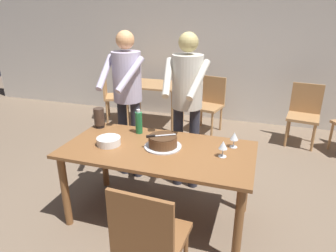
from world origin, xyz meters
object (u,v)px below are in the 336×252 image
at_px(cake_knife, 155,136).
at_px(water_bottle, 139,122).
at_px(main_dining_table, 158,158).
at_px(wine_glass_far, 234,137).
at_px(hurricane_lamp, 99,118).
at_px(person_cutting_cake, 187,96).
at_px(background_table, 154,93).
at_px(background_chair_0, 209,102).
at_px(cake_on_platter, 163,142).
at_px(chair_near_side, 149,237).
at_px(wine_glass_near, 223,146).
at_px(background_chair_3, 304,112).
at_px(plate_stack, 109,141).
at_px(person_standing_beside, 127,90).
at_px(background_chair_1, 112,94).

relative_size(cake_knife, water_bottle, 0.98).
distance_m(main_dining_table, water_bottle, 0.47).
relative_size(wine_glass_far, hurricane_lamp, 0.69).
bearing_deg(cake_knife, person_cutting_cake, 79.41).
height_order(background_table, background_chair_0, background_chair_0).
xyz_separation_m(cake_on_platter, chair_near_side, (0.19, -0.85, -0.31)).
bearing_deg(hurricane_lamp, wine_glass_near, -11.93).
distance_m(cake_on_platter, background_chair_0, 2.43).
xyz_separation_m(cake_on_platter, wine_glass_far, (0.61, 0.20, 0.05)).
bearing_deg(hurricane_lamp, cake_knife, -21.89).
bearing_deg(background_chair_3, cake_on_platter, -121.52).
bearing_deg(person_cutting_cake, cake_knife, -100.59).
relative_size(chair_near_side, background_chair_3, 1.00).
distance_m(chair_near_side, background_table, 3.44).
bearing_deg(cake_on_platter, water_bottle, 144.19).
bearing_deg(chair_near_side, hurricane_lamp, 131.85).
xyz_separation_m(cake_on_platter, plate_stack, (-0.49, -0.10, -0.02)).
distance_m(wine_glass_far, background_table, 2.72).
distance_m(person_standing_beside, background_chair_3, 2.74).
relative_size(person_standing_beside, background_chair_1, 1.91).
height_order(wine_glass_far, person_cutting_cake, person_cutting_cake).
bearing_deg(person_cutting_cake, wine_glass_far, -36.72).
relative_size(person_standing_beside, background_table, 1.72).
bearing_deg(plate_stack, chair_near_side, -47.32).
bearing_deg(hurricane_lamp, plate_stack, -49.92).
distance_m(wine_glass_far, background_chair_3, 2.32).
distance_m(hurricane_lamp, background_chair_0, 2.31).
relative_size(main_dining_table, background_chair_0, 1.90).
xyz_separation_m(wine_glass_near, background_chair_0, (-0.56, 2.43, -0.36)).
bearing_deg(plate_stack, background_chair_3, 51.73).
xyz_separation_m(wine_glass_far, chair_near_side, (-0.42, -1.05, -0.36)).
distance_m(person_cutting_cake, background_chair_3, 2.28).
relative_size(plate_stack, water_bottle, 0.88).
bearing_deg(cake_on_platter, cake_knife, -149.82).
bearing_deg(wine_glass_near, background_chair_0, 103.02).
bearing_deg(cake_knife, cake_on_platter, 30.18).
height_order(main_dining_table, person_cutting_cake, person_cutting_cake).
xyz_separation_m(water_bottle, person_cutting_cake, (0.40, 0.36, 0.21)).
bearing_deg(person_standing_beside, background_chair_0, 70.53).
distance_m(main_dining_table, wine_glass_far, 0.72).
bearing_deg(plate_stack, wine_glass_near, 4.48).
bearing_deg(background_chair_0, water_bottle, -98.42).
xyz_separation_m(water_bottle, person_standing_beside, (-0.30, 0.39, 0.21)).
relative_size(background_chair_1, background_chair_3, 1.00).
xyz_separation_m(water_bottle, hurricane_lamp, (-0.46, 0.02, -0.01)).
relative_size(cake_on_platter, cake_knife, 1.39).
distance_m(wine_glass_near, water_bottle, 0.92).
relative_size(water_bottle, background_table, 0.25).
bearing_deg(person_standing_beside, main_dining_table, -48.03).
height_order(cake_knife, person_standing_beside, person_standing_beside).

